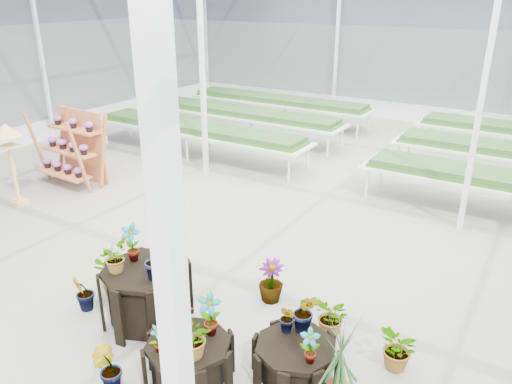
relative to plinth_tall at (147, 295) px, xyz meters
The scene contains 10 objects.
ground_plane 1.26m from the plinth_tall, 86.90° to the left, with size 24.00×24.00×0.00m, color gray.
greenhouse_shell 2.20m from the plinth_tall, 86.90° to the left, with size 18.00×24.00×4.50m, color white, non-canonical shape.
steel_frame 2.20m from the plinth_tall, 86.90° to the left, with size 18.00×24.00×4.50m, color silver, non-canonical shape.
nursery_benches 8.40m from the plinth_tall, 89.56° to the left, with size 16.00×7.00×0.84m, color silver, non-canonical shape.
plinth_tall is the anchor object (origin of this frame).
plinth_mid 1.35m from the plinth_tall, 26.57° to the right, with size 1.01×1.01×0.53m, color black.
plinth_low 2.21m from the plinth_tall, ahead, with size 0.98×0.98×0.44m, color black.
shelf_rack 5.94m from the plinth_tall, 149.77° to the left, with size 1.60×0.85×1.70m, color #AC5732, non-canonical shape.
bird_table 5.39m from the plinth_tall, 163.18° to the left, with size 0.42×0.42×1.75m, color tan, non-canonical shape.
nursery_plants 1.08m from the plinth_tall, ahead, with size 4.77×3.18×1.37m.
Camera 1 is at (4.18, -5.27, 4.20)m, focal length 35.00 mm.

